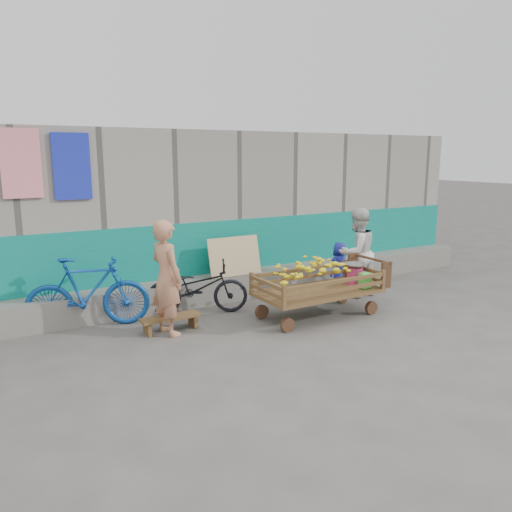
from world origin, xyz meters
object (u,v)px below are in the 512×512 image
banana_cart (316,279)px  vendor_man (167,278)px  bench (171,320)px  child (339,266)px  bicycle_dark (197,288)px  bicycle_blue (88,293)px  woman (357,253)px

banana_cart → vendor_man: size_ratio=1.29×
banana_cart → bench: bearing=165.7°
child → banana_cart: bearing=15.6°
vendor_man → bicycle_dark: vendor_man is taller
bicycle_dark → banana_cart: bearing=-102.6°
bench → bicycle_dark: (0.70, 0.58, 0.27)m
bench → bicycle_blue: 1.32m
banana_cart → bicycle_dark: banana_cart is taller
banana_cart → woman: 1.52m
banana_cart → child: bearing=38.0°
banana_cart → bicycle_dark: 1.95m
bench → bicycle_blue: size_ratio=0.49×
bicycle_blue → banana_cart: bearing=-95.7°
bicycle_dark → woman: bearing=-76.6°
bench → woman: size_ratio=0.54×
bicycle_dark → bicycle_blue: bicycle_blue is taller
banana_cart → child: (1.38, 1.08, -0.16)m
woman → bicycle_dark: woman is taller
banana_cart → bicycle_dark: bearing=143.4°
banana_cart → bicycle_blue: bicycle_blue is taller
bench → child: child is taller
bicycle_blue → woman: bearing=-82.3°
bicycle_dark → bicycle_blue: 1.71m
bicycle_blue → vendor_man: bearing=-116.4°
child → bench: bearing=-14.5°
woman → child: size_ratio=1.75×
woman → bicycle_dark: (-2.94, 0.55, -0.39)m
vendor_man → child: vendor_man is taller
bicycle_dark → bicycle_blue: size_ratio=0.91×
woman → child: woman is taller
bicycle_blue → child: bearing=-76.5°
child → woman: bearing=67.6°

